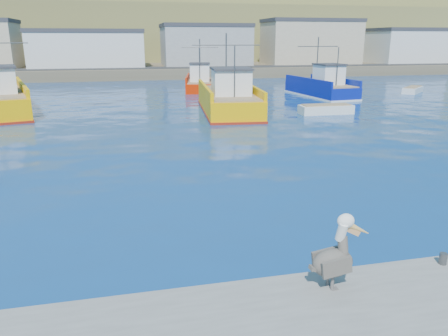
# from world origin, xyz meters

# --- Properties ---
(ground) EXTENTS (260.00, 260.00, 0.00)m
(ground) POSITION_xyz_m (0.00, 0.00, 0.00)
(ground) COLOR navy
(ground) RESTS_ON ground
(dock_bollards) EXTENTS (36.20, 0.20, 0.30)m
(dock_bollards) POSITION_xyz_m (0.60, -3.40, 0.65)
(dock_bollards) COLOR #4C4C4C
(dock_bollards) RESTS_ON dock
(far_shore) EXTENTS (200.00, 81.00, 24.00)m
(far_shore) POSITION_xyz_m (0.00, 109.20, 8.98)
(far_shore) COLOR brown
(far_shore) RESTS_ON ground
(trawler_yellow_b) EXTENTS (5.91, 12.88, 6.67)m
(trawler_yellow_b) POSITION_xyz_m (4.08, 24.76, 1.11)
(trawler_yellow_b) COLOR #F4AC01
(trawler_yellow_b) RESTS_ON ground
(trawler_blue) EXTENTS (4.99, 10.74, 6.40)m
(trawler_blue) POSITION_xyz_m (16.71, 33.12, 0.99)
(trawler_blue) COLOR navy
(trawler_blue) RESTS_ON ground
(boat_orange) EXTENTS (4.82, 9.13, 6.13)m
(boat_orange) POSITION_xyz_m (4.55, 41.66, 1.05)
(boat_orange) COLOR red
(boat_orange) RESTS_ON ground
(skiff_mid) EXTENTS (4.53, 1.64, 0.98)m
(skiff_mid) POSITION_xyz_m (11.92, 21.99, 0.31)
(skiff_mid) COLOR silver
(skiff_mid) RESTS_ON ground
(skiff_far) EXTENTS (4.09, 3.86, 0.91)m
(skiff_far) POSITION_xyz_m (28.58, 33.64, 0.29)
(skiff_far) COLOR silver
(skiff_far) RESTS_ON ground
(pelican) EXTENTS (1.47, 0.62, 1.81)m
(pelican) POSITION_xyz_m (-0.25, -3.75, 1.27)
(pelican) COLOR #595451
(pelican) RESTS_ON dock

